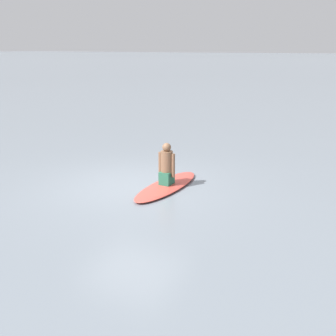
# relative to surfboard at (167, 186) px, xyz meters

# --- Properties ---
(ground_plane) EXTENTS (400.00, 400.00, 0.00)m
(ground_plane) POSITION_rel_surfboard_xyz_m (0.86, 0.25, -0.05)
(ground_plane) COLOR gray
(surfboard) EXTENTS (0.83, 2.80, 0.10)m
(surfboard) POSITION_rel_surfboard_xyz_m (0.00, 0.00, 0.00)
(surfboard) COLOR #D84C3F
(surfboard) RESTS_ON ground
(person_paddler) EXTENTS (0.45, 0.35, 1.04)m
(person_paddler) POSITION_rel_surfboard_xyz_m (-0.00, 0.00, 0.52)
(person_paddler) COLOR #26664C
(person_paddler) RESTS_ON surfboard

